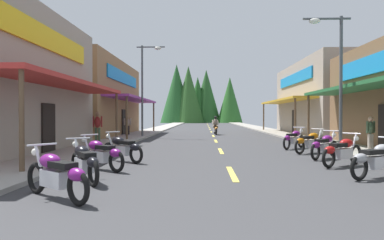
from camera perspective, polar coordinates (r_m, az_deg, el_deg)
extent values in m
cube|color=#38383A|center=(31.13, 3.39, -2.29)|extent=(9.63, 91.34, 0.10)
cube|color=#9E9991|center=(31.54, -7.60, -2.06)|extent=(2.39, 91.34, 0.12)
cube|color=gray|center=(31.84, 14.27, -2.05)|extent=(2.39, 91.34, 0.12)
cube|color=#E0C64C|center=(9.32, 6.86, -9.08)|extent=(0.16, 2.40, 0.01)
cube|color=#E0C64C|center=(15.09, 4.95, -5.31)|extent=(0.16, 2.40, 0.01)
cube|color=#E0C64C|center=(20.97, 4.10, -3.61)|extent=(0.16, 2.40, 0.01)
cube|color=#E0C64C|center=(26.20, 3.66, -2.74)|extent=(0.16, 2.40, 0.01)
cube|color=#E0C64C|center=(32.76, 3.31, -2.04)|extent=(0.16, 2.40, 0.01)
cube|color=#E0C64C|center=(39.03, 3.09, -1.59)|extent=(0.16, 2.40, 0.01)
cube|color=#E0C64C|center=(44.07, 2.96, -1.33)|extent=(0.16, 2.40, 0.01)
cube|color=#E0C64C|center=(50.71, 2.82, -1.06)|extent=(0.16, 2.40, 0.01)
cube|color=#E0C64C|center=(55.74, 2.74, -0.89)|extent=(0.16, 2.40, 0.01)
cube|color=#E0C64C|center=(62.15, 2.66, -0.72)|extent=(0.16, 2.40, 0.01)
cube|color=#E0C64C|center=(68.25, 2.59, -0.59)|extent=(0.16, 2.40, 0.01)
cube|color=#B72D28|center=(14.63, -20.31, 5.81)|extent=(1.80, 10.07, 0.16)
cylinder|color=brown|center=(9.90, -27.13, -0.42)|extent=(0.14, 0.14, 2.82)
cylinder|color=brown|center=(18.94, -12.78, 0.16)|extent=(0.14, 0.14, 2.82)
cube|color=yellow|center=(15.24, -23.34, 12.64)|extent=(0.10, 7.83, 0.90)
cube|color=black|center=(14.93, -23.34, -1.41)|extent=(0.08, 1.10, 2.10)
cube|color=olive|center=(28.44, -19.37, 3.46)|extent=(7.81, 13.07, 5.93)
cube|color=#8C338C|center=(27.07, -9.83, 3.49)|extent=(1.80, 11.77, 0.16)
cylinder|color=brown|center=(21.34, -11.09, 0.23)|extent=(0.14, 0.14, 2.82)
cylinder|color=brown|center=(32.51, -6.58, 0.41)|extent=(0.14, 0.14, 2.82)
cube|color=#197FCC|center=(27.39, -11.57, 7.08)|extent=(0.10, 9.15, 0.90)
cube|color=black|center=(27.23, -11.60, -0.42)|extent=(0.08, 1.10, 2.10)
cube|color=#236033|center=(16.45, 27.58, 5.20)|extent=(1.80, 11.70, 0.16)
cylinder|color=brown|center=(21.41, 19.30, 0.20)|extent=(0.14, 0.14, 2.82)
cube|color=gray|center=(31.47, 22.63, 3.39)|extent=(6.22, 13.86, 6.17)
cube|color=gold|center=(30.28, 15.50, 3.18)|extent=(1.80, 12.47, 0.16)
cylinder|color=brown|center=(24.23, 17.23, 0.27)|extent=(0.14, 0.14, 2.82)
cylinder|color=brown|center=(36.01, 12.15, 0.43)|extent=(0.14, 0.14, 2.82)
cube|color=#197FCC|center=(30.63, 17.05, 6.73)|extent=(0.10, 9.70, 0.90)
cube|color=black|center=(30.47, 17.06, -0.32)|extent=(0.08, 1.10, 2.10)
cylinder|color=#474C51|center=(24.47, -8.52, 4.81)|extent=(0.14, 0.14, 6.67)
cylinder|color=#474C51|center=(24.81, -7.08, 12.30)|extent=(2.05, 0.10, 0.10)
ellipsoid|color=silver|center=(24.72, -5.86, 12.11)|extent=(0.50, 0.30, 0.24)
cylinder|color=#474C51|center=(15.98, 24.12, 5.59)|extent=(0.14, 0.14, 5.93)
cylinder|color=#474C51|center=(16.26, 22.05, 15.78)|extent=(2.05, 0.10, 0.10)
ellipsoid|color=silver|center=(16.06, 20.24, 15.60)|extent=(0.50, 0.30, 0.24)
torus|color=black|center=(9.21, 26.69, -7.30)|extent=(0.60, 0.41, 0.64)
cube|color=silver|center=(9.82, 29.21, -6.35)|extent=(0.75, 0.60, 0.32)
ellipsoid|color=#99999E|center=(9.95, 29.84, -4.41)|extent=(0.64, 0.56, 0.28)
cube|color=black|center=(9.58, 28.42, -4.83)|extent=(0.66, 0.55, 0.12)
ellipsoid|color=#99999E|center=(9.22, 26.88, -5.85)|extent=(0.50, 0.43, 0.24)
torus|color=black|center=(12.26, 26.20, -5.31)|extent=(0.57, 0.46, 0.64)
torus|color=black|center=(10.98, 22.36, -5.99)|extent=(0.57, 0.46, 0.64)
cube|color=silver|center=(11.60, 24.39, -5.24)|extent=(0.73, 0.64, 0.32)
ellipsoid|color=#A51414|center=(11.74, 24.90, -3.60)|extent=(0.64, 0.59, 0.28)
cube|color=black|center=(11.36, 23.75, -3.94)|extent=(0.65, 0.58, 0.12)
ellipsoid|color=#A51414|center=(11.00, 22.51, -4.77)|extent=(0.50, 0.45, 0.24)
cylinder|color=silver|center=(12.11, 25.91, -3.81)|extent=(0.33, 0.27, 0.71)
cylinder|color=silver|center=(11.99, 25.64, -2.09)|extent=(0.39, 0.51, 0.04)
sphere|color=white|center=(12.24, 26.28, -2.83)|extent=(0.16, 0.16, 0.16)
torus|color=black|center=(14.06, 23.06, -4.52)|extent=(0.52, 0.53, 0.64)
torus|color=black|center=(12.70, 20.37, -5.07)|extent=(0.52, 0.53, 0.64)
cube|color=silver|center=(13.37, 21.79, -4.44)|extent=(0.69, 0.70, 0.32)
ellipsoid|color=#721972|center=(13.53, 22.15, -3.03)|extent=(0.62, 0.62, 0.28)
cube|color=black|center=(13.12, 21.34, -3.31)|extent=(0.62, 0.62, 0.12)
ellipsoid|color=#721972|center=(12.73, 20.47, -4.02)|extent=(0.48, 0.48, 0.24)
cylinder|color=silver|center=(13.92, 22.86, -3.21)|extent=(0.30, 0.31, 0.71)
cylinder|color=silver|center=(13.79, 22.66, -1.71)|extent=(0.46, 0.45, 0.04)
sphere|color=white|center=(14.05, 23.12, -2.36)|extent=(0.16, 0.16, 0.16)
torus|color=black|center=(15.71, 21.19, -3.97)|extent=(0.57, 0.47, 0.64)
torus|color=black|center=(14.48, 17.95, -4.35)|extent=(0.57, 0.47, 0.64)
cube|color=silver|center=(15.08, 19.64, -3.85)|extent=(0.72, 0.65, 0.32)
ellipsoid|color=#BF660C|center=(15.23, 20.07, -2.60)|extent=(0.64, 0.60, 0.28)
cube|color=black|center=(14.86, 19.10, -2.83)|extent=(0.65, 0.59, 0.12)
ellipsoid|color=#BF660C|center=(14.50, 18.07, -3.43)|extent=(0.49, 0.46, 0.24)
cylinder|color=silver|center=(15.58, 20.93, -2.79)|extent=(0.33, 0.28, 0.71)
cylinder|color=silver|center=(15.46, 20.70, -1.44)|extent=(0.40, 0.50, 0.04)
sphere|color=white|center=(15.70, 21.26, -2.03)|extent=(0.16, 0.16, 0.16)
torus|color=black|center=(17.56, 18.17, -3.46)|extent=(0.50, 0.55, 0.64)
torus|color=black|center=(16.22, 15.90, -3.80)|extent=(0.50, 0.55, 0.64)
cube|color=silver|center=(16.88, 17.08, -3.35)|extent=(0.67, 0.71, 0.32)
ellipsoid|color=#721972|center=(17.04, 17.38, -2.24)|extent=(0.61, 0.63, 0.28)
cube|color=black|center=(16.64, 16.70, -2.44)|extent=(0.61, 0.63, 0.12)
ellipsoid|color=#721972|center=(16.25, 15.98, -2.98)|extent=(0.47, 0.49, 0.24)
cylinder|color=silver|center=(17.42, 17.99, -2.41)|extent=(0.29, 0.32, 0.71)
cylinder|color=silver|center=(17.30, 17.82, -1.20)|extent=(0.48, 0.43, 0.04)
sphere|color=white|center=(17.56, 18.22, -1.73)|extent=(0.16, 0.16, 0.16)
torus|color=black|center=(7.61, -25.09, -8.98)|extent=(0.57, 0.46, 0.64)
torus|color=black|center=(6.32, -18.90, -10.94)|extent=(0.57, 0.46, 0.64)
cube|color=silver|center=(6.94, -22.29, -9.23)|extent=(0.73, 0.64, 0.32)
ellipsoid|color=#721972|center=(7.07, -23.10, -6.44)|extent=(0.64, 0.59, 0.28)
cube|color=black|center=(6.68, -21.25, -7.18)|extent=(0.65, 0.58, 0.12)
ellipsoid|color=#721972|center=(6.32, -19.16, -8.82)|extent=(0.50, 0.45, 0.24)
cylinder|color=silver|center=(7.45, -24.65, -6.62)|extent=(0.33, 0.27, 0.71)
cylinder|color=silver|center=(7.30, -24.24, -3.85)|extent=(0.39, 0.51, 0.04)
sphere|color=white|center=(7.57, -25.21, -4.99)|extent=(0.16, 0.16, 0.16)
torus|color=black|center=(9.28, -19.26, -7.20)|extent=(0.45, 0.58, 0.64)
torus|color=black|center=(7.85, -16.52, -8.64)|extent=(0.45, 0.58, 0.64)
cube|color=silver|center=(8.55, -18.01, -7.33)|extent=(0.63, 0.73, 0.32)
ellipsoid|color=black|center=(8.71, -18.38, -5.07)|extent=(0.59, 0.64, 0.28)
cube|color=black|center=(8.28, -17.55, -5.64)|extent=(0.58, 0.65, 0.12)
ellipsoid|color=black|center=(7.87, -16.64, -6.93)|extent=(0.45, 0.50, 0.24)
cylinder|color=silver|center=(9.12, -19.07, -5.25)|extent=(0.26, 0.34, 0.71)
cylinder|color=silver|center=(8.97, -18.89, -2.98)|extent=(0.51, 0.38, 0.04)
sphere|color=white|center=(9.25, -19.32, -3.92)|extent=(0.16, 0.16, 0.16)
torus|color=black|center=(10.81, -17.86, -6.07)|extent=(0.58, 0.46, 0.64)
torus|color=black|center=(9.61, -12.81, -6.91)|extent=(0.58, 0.46, 0.64)
cube|color=silver|center=(10.19, -15.49, -6.03)|extent=(0.73, 0.64, 0.32)
ellipsoid|color=#721972|center=(10.32, -16.16, -4.16)|extent=(0.64, 0.59, 0.28)
cube|color=black|center=(9.96, -14.64, -4.56)|extent=(0.65, 0.58, 0.12)
ellipsoid|color=#721972|center=(9.62, -13.00, -5.52)|extent=(0.50, 0.45, 0.24)
cylinder|color=silver|center=(10.66, -17.48, -4.38)|extent=(0.34, 0.27, 0.71)
cylinder|color=silver|center=(10.54, -17.12, -2.42)|extent=(0.39, 0.51, 0.04)
sphere|color=white|center=(10.78, -17.96, -3.26)|extent=(0.16, 0.16, 0.16)
torus|color=black|center=(12.40, -14.08, -5.18)|extent=(0.57, 0.47, 0.64)
torus|color=black|center=(11.23, -9.54, -5.79)|extent=(0.57, 0.47, 0.64)
cube|color=silver|center=(11.80, -11.92, -5.09)|extent=(0.72, 0.65, 0.32)
ellipsoid|color=black|center=(11.93, -12.52, -3.49)|extent=(0.64, 0.60, 0.28)
cube|color=black|center=(11.58, -11.16, -3.81)|extent=(0.65, 0.59, 0.12)
ellipsoid|color=black|center=(11.25, -9.71, -4.60)|extent=(0.49, 0.46, 0.24)
cylinder|color=silver|center=(12.27, -13.72, -3.70)|extent=(0.33, 0.28, 0.71)
cylinder|color=silver|center=(12.15, -13.39, -1.99)|extent=(0.40, 0.50, 0.04)
sphere|color=white|center=(12.39, -14.17, -2.73)|extent=(0.16, 0.16, 0.16)
torus|color=black|center=(28.80, 3.91, -1.80)|extent=(0.13, 0.64, 0.64)
torus|color=black|center=(27.31, 4.16, -1.94)|extent=(0.13, 0.64, 0.64)
cube|color=silver|center=(28.05, 4.03, -1.70)|extent=(0.31, 0.71, 0.32)
ellipsoid|color=#BF660C|center=(28.24, 4.00, -1.04)|extent=(0.35, 0.57, 0.28)
cube|color=black|center=(27.79, 4.07, -1.15)|extent=(0.31, 0.61, 0.12)
ellipsoid|color=#BF660C|center=(27.35, 4.15, -1.45)|extent=(0.26, 0.45, 0.24)
cylinder|color=silver|center=(28.66, 3.93, -1.15)|extent=(0.08, 0.37, 0.71)
cylinder|color=silver|center=(28.53, 3.95, -0.42)|extent=(0.60, 0.07, 0.04)
sphere|color=white|center=(28.82, 3.90, -0.74)|extent=(0.16, 0.16, 0.16)
ellipsoid|color=#726659|center=(27.88, 4.06, -0.38)|extent=(0.40, 0.40, 0.64)
sphere|color=black|center=(27.93, 4.05, 0.44)|extent=(0.24, 0.24, 0.24)
cylinder|color=#726659|center=(28.05, 3.70, -1.09)|extent=(0.16, 0.43, 0.24)
cylinder|color=#726659|center=(28.17, 3.58, -0.37)|extent=(0.12, 0.51, 0.40)
cylinder|color=#726659|center=(28.08, 4.35, -1.09)|extent=(0.16, 0.43, 0.24)
cylinder|color=#726659|center=(28.20, 4.43, -0.37)|extent=(0.12, 0.51, 0.40)
cylinder|color=black|center=(26.65, -10.78, -1.83)|extent=(0.14, 0.14, 0.81)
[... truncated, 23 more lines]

